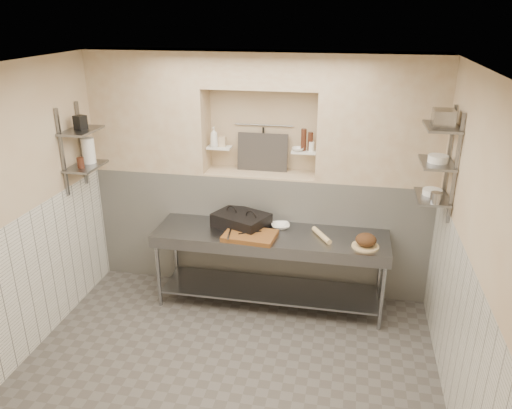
% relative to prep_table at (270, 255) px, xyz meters
% --- Properties ---
extents(floor, '(4.00, 3.90, 0.10)m').
position_rel_prep_table_xyz_m(floor, '(-0.21, -1.18, -0.69)').
color(floor, '#47433F').
rests_on(floor, ground).
extents(ceiling, '(4.00, 3.90, 0.10)m').
position_rel_prep_table_xyz_m(ceiling, '(-0.21, -1.18, 2.21)').
color(ceiling, silver).
rests_on(ceiling, ground).
extents(wall_left, '(0.10, 3.90, 2.80)m').
position_rel_prep_table_xyz_m(wall_left, '(-2.26, -1.18, 0.76)').
color(wall_left, beige).
rests_on(wall_left, ground).
extents(wall_right, '(0.10, 3.90, 2.80)m').
position_rel_prep_table_xyz_m(wall_right, '(1.84, -1.18, 0.76)').
color(wall_right, beige).
rests_on(wall_right, ground).
extents(wall_back, '(4.00, 0.10, 2.80)m').
position_rel_prep_table_xyz_m(wall_back, '(-0.21, 0.82, 0.76)').
color(wall_back, beige).
rests_on(wall_back, ground).
extents(wall_front, '(4.00, 0.10, 2.80)m').
position_rel_prep_table_xyz_m(wall_front, '(-0.21, -3.18, 0.76)').
color(wall_front, beige).
rests_on(wall_front, ground).
extents(backwall_lower, '(4.00, 0.40, 1.40)m').
position_rel_prep_table_xyz_m(backwall_lower, '(-0.21, 0.57, 0.06)').
color(backwall_lower, silver).
rests_on(backwall_lower, floor).
extents(alcove_sill, '(1.30, 0.40, 0.02)m').
position_rel_prep_table_xyz_m(alcove_sill, '(-0.21, 0.57, 0.77)').
color(alcove_sill, beige).
rests_on(alcove_sill, backwall_lower).
extents(backwall_pillar_left, '(1.35, 0.40, 1.40)m').
position_rel_prep_table_xyz_m(backwall_pillar_left, '(-1.54, 0.57, 1.46)').
color(backwall_pillar_left, beige).
rests_on(backwall_pillar_left, backwall_lower).
extents(backwall_pillar_right, '(1.35, 0.40, 1.40)m').
position_rel_prep_table_xyz_m(backwall_pillar_right, '(1.11, 0.57, 1.46)').
color(backwall_pillar_right, beige).
rests_on(backwall_pillar_right, backwall_lower).
extents(backwall_header, '(1.30, 0.40, 0.40)m').
position_rel_prep_table_xyz_m(backwall_header, '(-0.21, 0.57, 1.96)').
color(backwall_header, beige).
rests_on(backwall_header, backwall_lower).
extents(wainscot_left, '(0.02, 3.90, 1.40)m').
position_rel_prep_table_xyz_m(wainscot_left, '(-2.20, -1.18, 0.06)').
color(wainscot_left, silver).
rests_on(wainscot_left, floor).
extents(wainscot_right, '(0.02, 3.90, 1.40)m').
position_rel_prep_table_xyz_m(wainscot_right, '(1.78, -1.18, 0.06)').
color(wainscot_right, silver).
rests_on(wainscot_right, floor).
extents(alcove_shelf_left, '(0.28, 0.16, 0.02)m').
position_rel_prep_table_xyz_m(alcove_shelf_left, '(-0.71, 0.57, 1.06)').
color(alcove_shelf_left, white).
rests_on(alcove_shelf_left, backwall_lower).
extents(alcove_shelf_right, '(0.28, 0.16, 0.02)m').
position_rel_prep_table_xyz_m(alcove_shelf_right, '(0.29, 0.57, 1.06)').
color(alcove_shelf_right, white).
rests_on(alcove_shelf_right, backwall_lower).
extents(utensil_rail, '(0.70, 0.02, 0.02)m').
position_rel_prep_table_xyz_m(utensil_rail, '(-0.21, 0.74, 1.31)').
color(utensil_rail, gray).
rests_on(utensil_rail, wall_back).
extents(hanging_steel, '(0.02, 0.02, 0.30)m').
position_rel_prep_table_xyz_m(hanging_steel, '(-0.21, 0.72, 1.14)').
color(hanging_steel, black).
rests_on(hanging_steel, utensil_rail).
extents(splash_panel, '(0.60, 0.08, 0.45)m').
position_rel_prep_table_xyz_m(splash_panel, '(-0.21, 0.67, 1.00)').
color(splash_panel, '#383330').
rests_on(splash_panel, alcove_sill).
extents(shelf_rail_left_a, '(0.03, 0.03, 0.95)m').
position_rel_prep_table_xyz_m(shelf_rail_left_a, '(-2.19, 0.07, 1.16)').
color(shelf_rail_left_a, slate).
rests_on(shelf_rail_left_a, wall_left).
extents(shelf_rail_left_b, '(0.03, 0.03, 0.95)m').
position_rel_prep_table_xyz_m(shelf_rail_left_b, '(-2.19, -0.33, 1.16)').
color(shelf_rail_left_b, slate).
rests_on(shelf_rail_left_b, wall_left).
extents(wall_shelf_left_lower, '(0.30, 0.50, 0.02)m').
position_rel_prep_table_xyz_m(wall_shelf_left_lower, '(-2.05, -0.13, 0.96)').
color(wall_shelf_left_lower, slate).
rests_on(wall_shelf_left_lower, wall_left).
extents(wall_shelf_left_upper, '(0.30, 0.50, 0.03)m').
position_rel_prep_table_xyz_m(wall_shelf_left_upper, '(-2.05, -0.13, 1.36)').
color(wall_shelf_left_upper, slate).
rests_on(wall_shelf_left_upper, wall_left).
extents(shelf_rail_right_a, '(0.03, 0.03, 1.05)m').
position_rel_prep_table_xyz_m(shelf_rail_right_a, '(1.76, 0.07, 1.21)').
color(shelf_rail_right_a, slate).
rests_on(shelf_rail_right_a, wall_right).
extents(shelf_rail_right_b, '(0.03, 0.03, 1.05)m').
position_rel_prep_table_xyz_m(shelf_rail_right_b, '(1.76, -0.33, 1.21)').
color(shelf_rail_right_b, slate).
rests_on(shelf_rail_right_b, wall_right).
extents(wall_shelf_right_lower, '(0.30, 0.50, 0.02)m').
position_rel_prep_table_xyz_m(wall_shelf_right_lower, '(1.63, -0.13, 0.86)').
color(wall_shelf_right_lower, slate).
rests_on(wall_shelf_right_lower, wall_right).
extents(wall_shelf_right_mid, '(0.30, 0.50, 0.02)m').
position_rel_prep_table_xyz_m(wall_shelf_right_mid, '(1.63, -0.13, 1.21)').
color(wall_shelf_right_mid, slate).
rests_on(wall_shelf_right_mid, wall_right).
extents(wall_shelf_right_upper, '(0.30, 0.50, 0.03)m').
position_rel_prep_table_xyz_m(wall_shelf_right_upper, '(1.63, -0.13, 1.56)').
color(wall_shelf_right_upper, slate).
rests_on(wall_shelf_right_upper, wall_right).
extents(prep_table, '(2.60, 0.70, 0.90)m').
position_rel_prep_table_xyz_m(prep_table, '(0.00, 0.00, 0.00)').
color(prep_table, gray).
rests_on(prep_table, floor).
extents(panini_press, '(0.70, 0.62, 0.16)m').
position_rel_prep_table_xyz_m(panini_press, '(-0.36, 0.13, 0.34)').
color(panini_press, black).
rests_on(panini_press, prep_table).
extents(cutting_board, '(0.59, 0.44, 0.05)m').
position_rel_prep_table_xyz_m(cutting_board, '(-0.20, -0.14, 0.28)').
color(cutting_board, brown).
rests_on(cutting_board, prep_table).
extents(knife_blade, '(0.24, 0.14, 0.01)m').
position_rel_prep_table_xyz_m(knife_blade, '(-0.21, -0.12, 0.31)').
color(knife_blade, gray).
rests_on(knife_blade, cutting_board).
extents(tongs, '(0.05, 0.24, 0.02)m').
position_rel_prep_table_xyz_m(tongs, '(-0.41, -0.21, 0.31)').
color(tongs, gray).
rests_on(tongs, cutting_board).
extents(mixing_bowl, '(0.25, 0.25, 0.05)m').
position_rel_prep_table_xyz_m(mixing_bowl, '(0.09, 0.17, 0.28)').
color(mixing_bowl, white).
rests_on(mixing_bowl, prep_table).
extents(rolling_pin, '(0.24, 0.36, 0.06)m').
position_rel_prep_table_xyz_m(rolling_pin, '(0.56, 0.01, 0.29)').
color(rolling_pin, beige).
rests_on(rolling_pin, prep_table).
extents(bread_board, '(0.29, 0.29, 0.02)m').
position_rel_prep_table_xyz_m(bread_board, '(1.03, -0.13, 0.27)').
color(bread_board, beige).
rests_on(bread_board, prep_table).
extents(bread_loaf, '(0.22, 0.22, 0.13)m').
position_rel_prep_table_xyz_m(bread_loaf, '(1.03, -0.13, 0.34)').
color(bread_loaf, '#4C2D19').
rests_on(bread_loaf, bread_board).
extents(bottle_soap, '(0.10, 0.10, 0.24)m').
position_rel_prep_table_xyz_m(bottle_soap, '(-0.76, 0.53, 1.19)').
color(bottle_soap, white).
rests_on(bottle_soap, alcove_shelf_left).
extents(jar_alcove, '(0.08, 0.08, 0.12)m').
position_rel_prep_table_xyz_m(jar_alcove, '(-0.68, 0.58, 1.13)').
color(jar_alcove, beige).
rests_on(jar_alcove, alcove_shelf_left).
extents(bowl_alcove, '(0.14, 0.14, 0.04)m').
position_rel_prep_table_xyz_m(bowl_alcove, '(0.22, 0.53, 1.09)').
color(bowl_alcove, white).
rests_on(bowl_alcove, alcove_shelf_right).
extents(condiment_a, '(0.06, 0.06, 0.21)m').
position_rel_prep_table_xyz_m(condiment_a, '(0.35, 0.59, 1.18)').
color(condiment_a, '#3F1E13').
rests_on(condiment_a, alcove_shelf_right).
extents(condiment_b, '(0.06, 0.06, 0.25)m').
position_rel_prep_table_xyz_m(condiment_b, '(0.28, 0.58, 1.19)').
color(condiment_b, '#3F1E13').
rests_on(condiment_b, alcove_shelf_right).
extents(condiment_c, '(0.06, 0.06, 0.11)m').
position_rel_prep_table_xyz_m(condiment_c, '(0.37, 0.56, 1.12)').
color(condiment_c, white).
rests_on(condiment_c, alcove_shelf_right).
extents(jug_left, '(0.14, 0.14, 0.28)m').
position_rel_prep_table_xyz_m(jug_left, '(-2.05, -0.04, 1.11)').
color(jug_left, white).
rests_on(jug_left, wall_shelf_left_lower).
extents(jar_left, '(0.08, 0.08, 0.11)m').
position_rel_prep_table_xyz_m(jar_left, '(-2.05, -0.23, 1.03)').
color(jar_left, '#3F1E13').
rests_on(jar_left, wall_shelf_left_lower).
extents(box_left_upper, '(0.13, 0.13, 0.15)m').
position_rel_prep_table_xyz_m(box_left_upper, '(-2.05, -0.13, 1.45)').
color(box_left_upper, black).
rests_on(box_left_upper, wall_shelf_left_upper).
extents(bowl_right, '(0.19, 0.19, 0.06)m').
position_rel_prep_table_xyz_m(bowl_right, '(1.63, -0.10, 0.90)').
color(bowl_right, white).
rests_on(bowl_right, wall_shelf_right_lower).
extents(canister_right, '(0.11, 0.11, 0.11)m').
position_rel_prep_table_xyz_m(canister_right, '(1.63, -0.33, 0.92)').
color(canister_right, gray).
rests_on(canister_right, wall_shelf_right_lower).
extents(bowl_right_mid, '(0.19, 0.19, 0.07)m').
position_rel_prep_table_xyz_m(bowl_right_mid, '(1.63, -0.16, 1.25)').
color(bowl_right_mid, white).
rests_on(bowl_right_mid, wall_shelf_right_mid).
extents(basket_right, '(0.20, 0.24, 0.15)m').
position_rel_prep_table_xyz_m(basket_right, '(1.63, -0.15, 1.65)').
color(basket_right, gray).
rests_on(basket_right, wall_shelf_right_upper).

